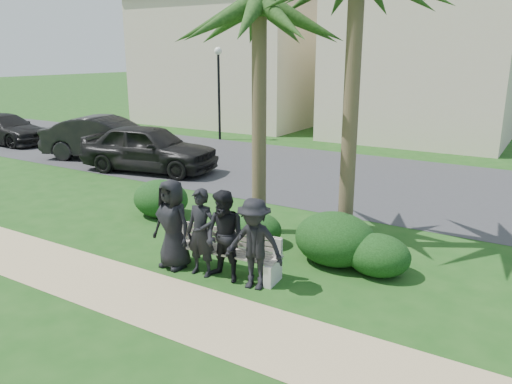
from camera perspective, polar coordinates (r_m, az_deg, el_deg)
ground at (r=9.75m, az=-2.06°, el=-8.68°), size 160.00×160.00×0.00m
footpath at (r=8.47m, az=-8.97°, el=-12.85°), size 30.00×1.60×0.01m
asphalt_street at (r=16.66m, az=13.32°, el=1.23°), size 160.00×8.00×0.01m
stucco_bldg_left at (r=30.53m, az=-2.26°, el=14.92°), size 10.40×8.40×7.30m
stucco_bldg_right at (r=26.08m, az=18.94°, el=14.02°), size 8.40×8.40×7.30m
street_lamp at (r=23.91m, az=-4.29°, el=12.99°), size 0.36×0.36×4.29m
park_bench at (r=9.48m, az=-3.69°, el=-7.12°), size 2.27×0.71×0.78m
man_a at (r=9.63m, az=-9.52°, el=-3.65°), size 0.89×0.61×1.74m
man_b at (r=9.24m, az=-6.29°, el=-4.64°), size 0.62×0.42×1.66m
man_c at (r=8.97m, az=-3.59°, el=-5.10°), size 0.87×0.71×1.68m
man_d at (r=8.67m, az=-0.20°, el=-5.98°), size 1.14×0.77×1.64m
hedge_a at (r=12.85m, az=-10.84°, el=-0.62°), size 1.47×1.22×0.96m
hedge_c at (r=10.80m, az=0.12°, el=-4.15°), size 1.11×0.91×0.72m
hedge_d at (r=9.92m, az=9.03°, el=-5.14°), size 1.62×1.34×1.06m
hedge_e at (r=10.24m, az=8.09°, el=-5.10°), size 1.28×1.06×0.83m
hedge_f at (r=9.63m, az=13.77°, el=-6.89°), size 1.22×1.01×0.80m
palm_left at (r=10.98m, az=0.38°, el=20.28°), size 3.00×3.00×5.88m
car_a at (r=17.80m, az=-12.13°, el=4.94°), size 5.12×2.84×1.65m
car_b at (r=20.35m, az=-16.61°, el=5.93°), size 5.28×3.29×1.64m
car_c at (r=25.64m, az=-26.66°, el=6.45°), size 4.67×2.10×1.33m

